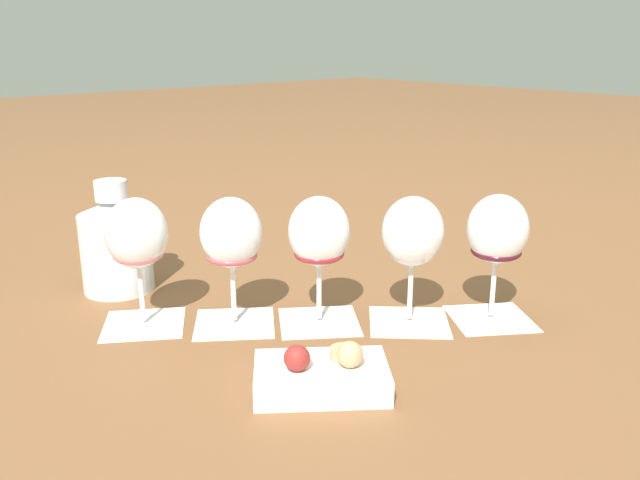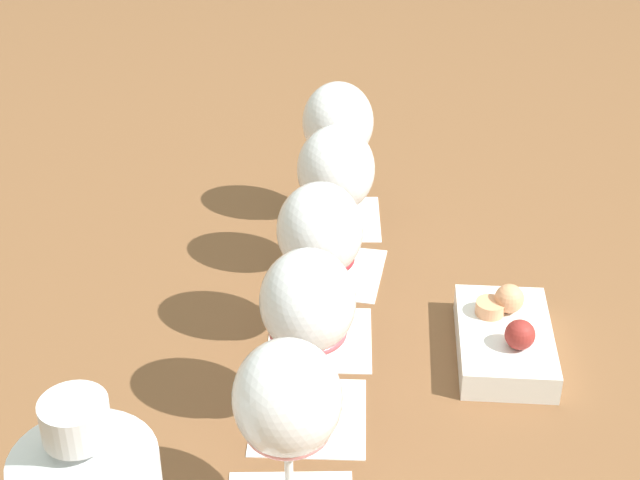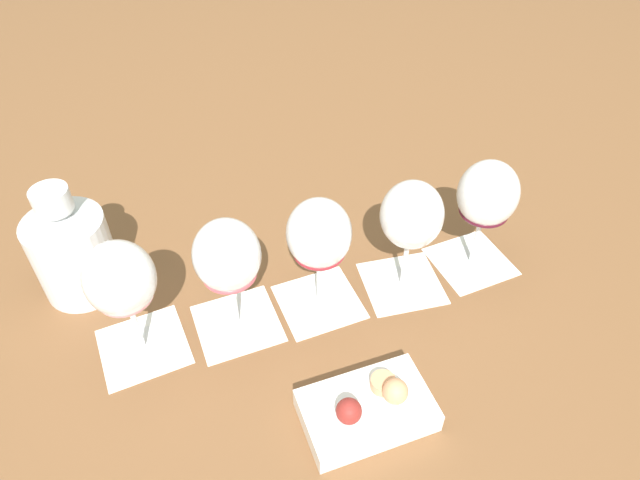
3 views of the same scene
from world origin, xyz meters
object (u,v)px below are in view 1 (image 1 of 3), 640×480
wine_glass_4 (497,235)px  wine_glass_2 (318,236)px  wine_glass_3 (413,237)px  snack_dish (322,375)px  wine_glass_1 (231,238)px  ceramic_vase (116,243)px  wine_glass_0 (137,239)px

wine_glass_4 → wine_glass_2: bearing=-129.3°
wine_glass_3 → snack_dish: size_ratio=1.01×
wine_glass_1 → wine_glass_3: (0.16, 0.19, -0.00)m
wine_glass_1 → snack_dish: (0.23, -0.03, -0.11)m
wine_glass_2 → snack_dish: 0.23m
wine_glass_1 → wine_glass_3: same height
wine_glass_2 → wine_glass_4: bearing=50.7°
wine_glass_2 → ceramic_vase: size_ratio=1.02×
wine_glass_2 → ceramic_vase: wine_glass_2 is taller
wine_glass_2 → snack_dish: wine_glass_2 is taller
wine_glass_4 → snack_dish: bearing=-91.7°
wine_glass_3 → snack_dish: (0.06, -0.22, -0.11)m
wine_glass_2 → wine_glass_1: bearing=-127.5°
wine_glass_2 → wine_glass_3: bearing=47.3°
snack_dish → wine_glass_1: bearing=172.4°
wine_glass_3 → snack_dish: wine_glass_3 is taller
wine_glass_0 → ceramic_vase: (-0.16, 0.04, -0.05)m
wine_glass_3 → wine_glass_0: bearing=-130.2°
wine_glass_2 → wine_glass_4: (0.16, 0.20, 0.00)m
wine_glass_4 → snack_dish: size_ratio=1.01×
wine_glass_3 → wine_glass_4: (0.07, 0.10, 0.00)m
wine_glass_0 → ceramic_vase: 0.17m
ceramic_vase → wine_glass_2: bearing=26.9°
wine_glass_1 → wine_glass_2: (0.07, 0.10, -0.00)m
wine_glass_0 → snack_dish: bearing=12.7°
wine_glass_0 → snack_dish: size_ratio=1.01×
snack_dish → ceramic_vase: bearing=-176.0°
wine_glass_1 → snack_dish: 0.25m
wine_glass_0 → wine_glass_3: bearing=49.8°
snack_dish → wine_glass_3: bearing=105.5°
wine_glass_1 → ceramic_vase: (-0.24, -0.06, -0.05)m
wine_glass_0 → wine_glass_2: 0.25m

